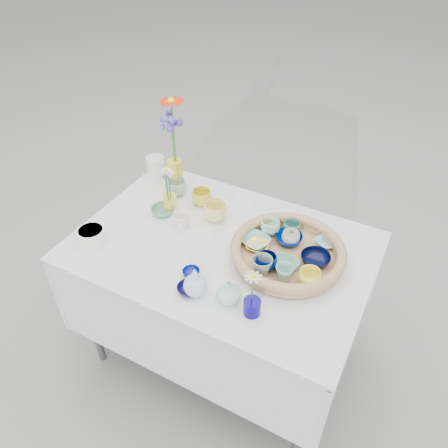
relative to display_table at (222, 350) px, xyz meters
The scene contains 34 objects.
ground 0.00m from the display_table, ahead, with size 80.00×80.00×0.00m, color gray.
display_table is the anchor object (origin of this frame).
wicker_tray 0.85m from the display_table, 10.12° to the left, with size 0.47×0.47×0.08m, color #A37748, non-canonical shape.
tray_ceramic_0 0.85m from the display_table, 28.89° to the left, with size 0.12×0.12×0.04m, color navy.
tray_ceramic_1 0.90m from the display_table, 10.04° to the left, with size 0.12×0.12×0.04m, color black.
tray_ceramic_2 0.92m from the display_table, ahead, with size 0.09×0.09×0.07m, color #FDEF3E.
tray_ceramic_3 0.85m from the display_table, ahead, with size 0.10×0.10×0.03m, color #63A081.
tray_ceramic_4 0.86m from the display_table, 21.16° to the right, with size 0.08×0.08×0.08m, color gray.
tray_ceramic_5 0.81m from the display_table, 24.00° to the left, with size 0.11×0.11×0.03m, color #83BEB4.
tray_ceramic_6 0.85m from the display_table, 44.51° to the left, with size 0.09×0.09×0.07m, color #B7EACC.
tray_ceramic_7 0.86m from the display_table, 26.43° to the left, with size 0.08×0.08×0.06m, color silver.
tray_ceramic_8 0.91m from the display_table, 26.42° to the left, with size 0.09×0.09×0.02m, color #87CFF1.
tray_ceramic_9 0.85m from the display_table, 13.53° to the right, with size 0.09×0.09×0.07m, color #000E4F.
tray_ceramic_10 0.81m from the display_table, 13.60° to the left, with size 0.09×0.09×0.02m, color #FFE75B.
tray_ceramic_11 0.88m from the display_table, 13.45° to the right, with size 0.07×0.07×0.07m, color #7FC2B5.
tray_ceramic_12 0.87m from the display_table, 39.31° to the left, with size 0.08×0.08×0.06m, color #448A6D.
loose_ceramic_0 0.86m from the display_table, 135.95° to the left, with size 0.09×0.09×0.07m, color gold.
loose_ceramic_1 0.83m from the display_table, 127.55° to the left, with size 0.11×0.11×0.08m, color #F9DD6F.
loose_ceramic_2 0.86m from the display_table, 168.78° to the left, with size 0.11×0.11×0.03m, color #549574.
loose_ceramic_3 0.83m from the display_table, behind, with size 0.07×0.07×0.07m, color white.
loose_ceramic_4 0.80m from the display_table, 97.22° to the right, with size 0.07×0.07×0.02m, color navy.
loose_ceramic_5 0.92m from the display_table, 148.18° to the left, with size 0.10×0.10×0.08m, color #99B9B6.
loose_ceramic_6 0.83m from the display_table, 87.56° to the right, with size 0.09×0.09×0.03m, color #0F0B45.
fluted_bowl 0.98m from the display_table, 154.80° to the right, with size 0.12×0.12×0.06m, color white, non-canonical shape.
bud_vase_paleblue 0.88m from the display_table, 81.64° to the right, with size 0.09×0.09×0.14m, color #B6D0F1, non-canonical shape.
bud_vase_seafoam 0.87m from the display_table, 56.96° to the right, with size 0.09×0.09×0.10m, color #A2DFC9.
bud_vase_cobalt 0.88m from the display_table, 45.19° to the right, with size 0.06×0.06×0.06m, color #08006B.
single_daisy 0.96m from the display_table, 44.90° to the right, with size 0.07×0.07×0.13m, color white, non-canonical shape.
tall_vase_yellow 0.98m from the display_table, 145.07° to the left, with size 0.08×0.08×0.14m, color yellow.
gerbera 1.18m from the display_table, 144.37° to the left, with size 0.13×0.13×0.33m, color #FB2D0B, non-canonical shape.
hydrangea 1.14m from the display_table, 145.19° to the left, with size 0.08×0.08×0.29m, color #5536A7, non-canonical shape.
white_pitcher 1.04m from the display_table, 150.91° to the left, with size 0.13×0.09×0.12m, color silver, non-canonical shape.
daisy_cup 0.88m from the display_table, 160.29° to the left, with size 0.07×0.07×0.07m, color yellow.
daisy_posy 0.98m from the display_table, 161.85° to the left, with size 0.08×0.08×0.16m, color white, non-canonical shape.
Camera 1 is at (0.66, -1.23, 2.03)m, focal length 35.00 mm.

